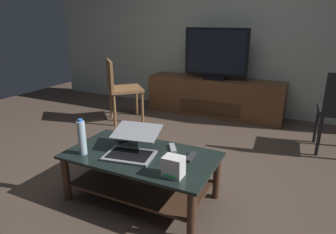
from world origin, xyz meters
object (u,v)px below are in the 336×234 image
media_cabinet (214,97)px  cell_phone (126,140)px  laptop (133,145)px  router_box (173,167)px  television (216,55)px  tv_remote (191,157)px  coffee_table (142,168)px  soundbar_remote (173,148)px  water_bottle_near (82,137)px  side_chair (120,86)px

media_cabinet → cell_phone: 2.20m
media_cabinet → laptop: laptop is taller
router_box → cell_phone: router_box is taller
television → tv_remote: television is taller
cell_phone → coffee_table: bearing=-1.0°
coffee_table → cell_phone: cell_phone is taller
coffee_table → laptop: size_ratio=2.45×
router_box → tv_remote: router_box is taller
television → soundbar_remote: size_ratio=5.76×
soundbar_remote → cell_phone: bearing=149.1°
water_bottle_near → tv_remote: (0.77, 0.29, -0.12)m
soundbar_remote → side_chair: bearing=104.7°
router_box → water_bottle_near: water_bottle_near is taller
water_bottle_near → soundbar_remote: size_ratio=1.77×
water_bottle_near → cell_phone: 0.41m
side_chair → soundbar_remote: side_chair is taller
television → soundbar_remote: bearing=-81.1°
side_chair → media_cabinet: bearing=38.2°
side_chair → tv_remote: side_chair is taller
media_cabinet → side_chair: (-1.09, -0.86, 0.23)m
laptop → router_box: bearing=-22.5°
television → router_box: bearing=-78.4°
side_chair → router_box: size_ratio=6.16×
coffee_table → laptop: (-0.07, -0.01, 0.19)m
laptop → soundbar_remote: bearing=38.9°
router_box → cell_phone: bearing=149.5°
cell_phone → tv_remote: (0.63, -0.07, 0.01)m
coffee_table → router_box: (0.36, -0.19, 0.19)m
media_cabinet → television: television is taller
side_chair → cell_phone: (0.99, -1.34, -0.10)m
router_box → water_bottle_near: bearing=179.8°
water_bottle_near → tv_remote: size_ratio=1.77×
laptop → tv_remote: (0.44, 0.12, -0.05)m
side_chair → laptop: (1.18, -1.53, -0.04)m
router_box → soundbar_remote: size_ratio=0.87×
coffee_table → router_box: size_ratio=8.31×
television → tv_remote: 2.36m
water_bottle_near → soundbar_remote: 0.71m
television → side_chair: 1.43m
television → media_cabinet: bearing=90.0°
side_chair → water_bottle_near: bearing=-63.7°
laptop → tv_remote: 0.45m
laptop → water_bottle_near: (-0.34, -0.18, 0.07)m
coffee_table → tv_remote: size_ratio=7.23×
router_box → water_bottle_near: 0.77m
media_cabinet → router_box: bearing=-78.5°
laptop → router_box: size_ratio=3.39×
tv_remote → laptop: bearing=-167.5°
media_cabinet → router_box: media_cabinet is taller
cell_phone → soundbar_remote: 0.44m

